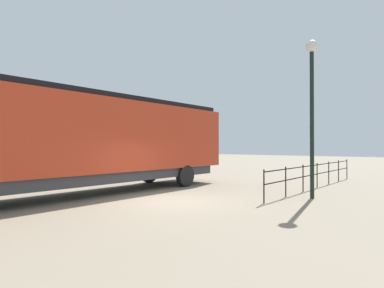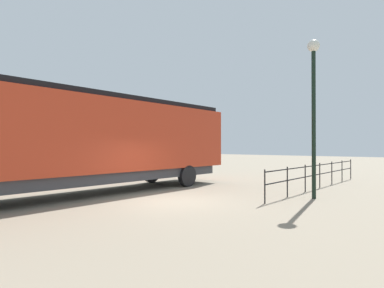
# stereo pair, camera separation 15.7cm
# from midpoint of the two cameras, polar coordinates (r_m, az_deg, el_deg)

# --- Properties ---
(ground_plane) EXTENTS (120.00, 120.00, 0.00)m
(ground_plane) POSITION_cam_midpoint_polar(r_m,az_deg,el_deg) (11.93, -3.40, -10.49)
(ground_plane) COLOR gray
(locomotive) EXTENTS (3.10, 15.56, 4.32)m
(locomotive) POSITION_cam_midpoint_polar(r_m,az_deg,el_deg) (14.25, -16.93, 0.90)
(locomotive) COLOR red
(locomotive) RESTS_ON ground_plane
(lamp_post) EXTENTS (0.48, 0.48, 6.35)m
(lamp_post) POSITION_cam_midpoint_polar(r_m,az_deg,el_deg) (13.45, 21.82, 9.13)
(lamp_post) COLOR black
(lamp_post) RESTS_ON ground_plane
(platform_fence) EXTENTS (0.05, 11.60, 1.25)m
(platform_fence) POSITION_cam_midpoint_polar(r_m,az_deg,el_deg) (16.93, 22.73, -4.73)
(platform_fence) COLOR black
(platform_fence) RESTS_ON ground_plane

